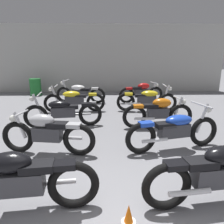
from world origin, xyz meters
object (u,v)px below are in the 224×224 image
object	(u,v)px
motorcycle_right_row_1	(175,130)
motorcycle_right_row_2	(158,112)
motorcycle_left_row_3	(74,100)
motorcycle_right_row_0	(215,174)
motorcycle_left_row_2	(63,111)
oil_drum	(35,87)
motorcycle_left_row_0	(19,181)
motorcycle_left_row_1	(47,133)
motorcycle_right_row_3	(147,99)
motorcycle_left_row_4	(80,92)
motorcycle_right_row_4	(141,92)

from	to	relation	value
motorcycle_right_row_1	motorcycle_right_row_2	world-z (taller)	motorcycle_right_row_1
motorcycle_left_row_3	motorcycle_right_row_0	bearing A→B (deg)	-62.61
motorcycle_right_row_0	motorcycle_left_row_3	bearing A→B (deg)	117.39
motorcycle_left_row_2	motorcycle_left_row_3	xyz separation A→B (m)	(0.07, 1.65, 0.00)
motorcycle_right_row_0	motorcycle_right_row_1	world-z (taller)	motorcycle_right_row_1
motorcycle_right_row_1	oil_drum	xyz separation A→B (m)	(-5.05, 6.63, -0.03)
motorcycle_right_row_1	oil_drum	distance (m)	8.33
motorcycle_left_row_0	motorcycle_right_row_1	xyz separation A→B (m)	(2.53, 1.83, -0.01)
motorcycle_right_row_0	motorcycle_right_row_1	size ratio (longest dim) A/B	0.92
motorcycle_left_row_1	motorcycle_right_row_3	size ratio (longest dim) A/B	0.90
motorcycle_left_row_2	motorcycle_right_row_0	distance (m)	4.24
motorcycle_left_row_4	motorcycle_right_row_2	world-z (taller)	motorcycle_left_row_4
motorcycle_right_row_1	motorcycle_right_row_2	xyz separation A→B (m)	(-0.01, 1.42, 0.01)
motorcycle_right_row_4	oil_drum	world-z (taller)	motorcycle_right_row_4
motorcycle_left_row_1	motorcycle_right_row_0	world-z (taller)	same
motorcycle_left_row_2	motorcycle_right_row_3	bearing A→B (deg)	31.81
motorcycle_left_row_4	motorcycle_right_row_4	size ratio (longest dim) A/B	1.10
oil_drum	motorcycle_left_row_1	bearing A→B (deg)	-70.38
oil_drum	motorcycle_left_row_2	bearing A→B (deg)	-64.68
motorcycle_left_row_4	motorcycle_right_row_3	distance (m)	3.02
motorcycle_right_row_2	motorcycle_right_row_3	world-z (taller)	motorcycle_right_row_3
motorcycle_left_row_3	motorcycle_right_row_0	world-z (taller)	motorcycle_left_row_3
motorcycle_left_row_1	motorcycle_right_row_0	xyz separation A→B (m)	(2.63, -1.61, 0.00)
motorcycle_left_row_3	motorcycle_right_row_4	world-z (taller)	motorcycle_left_row_3
motorcycle_left_row_2	motorcycle_right_row_2	size ratio (longest dim) A/B	1.10
motorcycle_left_row_2	motorcycle_right_row_1	world-z (taller)	same
motorcycle_left_row_1	motorcycle_right_row_2	bearing A→B (deg)	30.41
motorcycle_left_row_0	motorcycle_right_row_2	distance (m)	4.11
motorcycle_left_row_3	motorcycle_left_row_2	bearing A→B (deg)	-92.54
oil_drum	motorcycle_right_row_0	bearing A→B (deg)	-58.97
motorcycle_right_row_3	motorcycle_right_row_1	bearing A→B (deg)	-90.48
motorcycle_left_row_2	motorcycle_right_row_0	xyz separation A→B (m)	(2.64, -3.32, 0.01)
motorcycle_right_row_1	oil_drum	bearing A→B (deg)	127.32
motorcycle_left_row_3	motorcycle_left_row_4	xyz separation A→B (m)	(0.03, 1.57, 0.00)
motorcycle_left_row_0	motorcycle_right_row_4	size ratio (longest dim) A/B	1.01
motorcycle_left_row_3	motorcycle_right_row_1	bearing A→B (deg)	-51.20
motorcycle_left_row_3	motorcycle_right_row_3	bearing A→B (deg)	0.49
motorcycle_left_row_3	motorcycle_left_row_4	size ratio (longest dim) A/B	1.01
motorcycle_right_row_0	motorcycle_left_row_1	bearing A→B (deg)	148.47
motorcycle_right_row_1	motorcycle_right_row_4	bearing A→B (deg)	89.13
oil_drum	motorcycle_right_row_1	bearing A→B (deg)	-52.68
motorcycle_left_row_0	motorcycle_right_row_1	world-z (taller)	motorcycle_right_row_1
motorcycle_right_row_3	motorcycle_left_row_3	bearing A→B (deg)	-179.51
motorcycle_left_row_1	motorcycle_right_row_0	distance (m)	3.08
motorcycle_right_row_1	motorcycle_left_row_3	bearing A→B (deg)	128.80
motorcycle_left_row_1	oil_drum	bearing A→B (deg)	109.62
motorcycle_left_row_2	motorcycle_left_row_3	world-z (taller)	same
motorcycle_left_row_3	motorcycle_right_row_0	xyz separation A→B (m)	(2.57, -4.96, 0.01)
motorcycle_left_row_0	motorcycle_left_row_1	world-z (taller)	same
motorcycle_left_row_4	motorcycle_right_row_1	distance (m)	5.43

